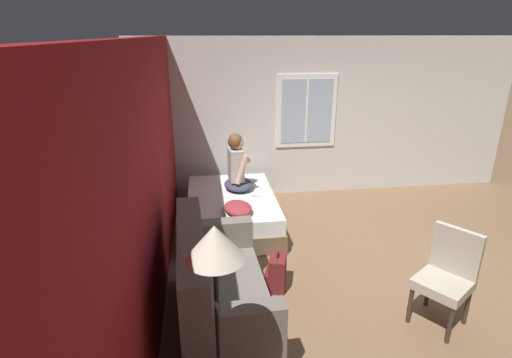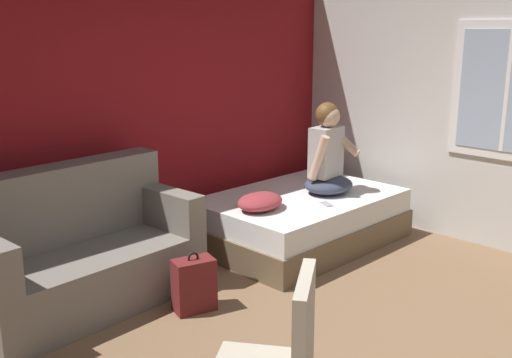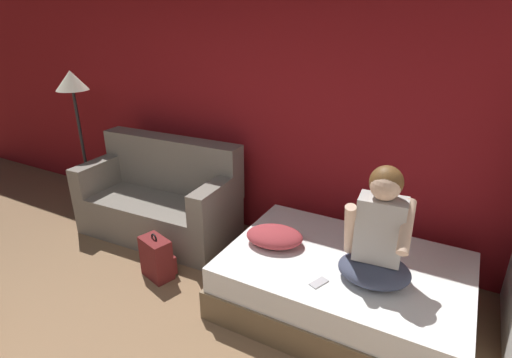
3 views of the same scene
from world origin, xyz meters
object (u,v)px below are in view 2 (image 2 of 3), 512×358
person_seated (328,157)px  cell_phone (326,204)px  throw_pillow (260,202)px  couch (80,254)px  backpack (194,285)px  bed (301,219)px

person_seated → cell_phone: person_seated is taller
person_seated → throw_pillow: person_seated is taller
couch → backpack: 0.89m
bed → backpack: bed is taller
backpack → throw_pillow: throw_pillow is taller
throw_pillow → couch: bearing=167.1°
backpack → couch: bearing=127.1°
couch → backpack: (0.52, -0.69, -0.20)m
couch → person_seated: person_seated is taller
cell_phone → couch: bearing=3.6°
throw_pillow → person_seated: bearing=-4.8°
person_seated → throw_pillow: size_ratio=1.82×
bed → backpack: (-1.65, -0.38, -0.04)m
bed → person_seated: (0.24, -0.12, 0.60)m
backpack → throw_pillow: size_ratio=0.95×
backpack → bed: bearing=13.0°
bed → cell_phone: (-0.08, -0.38, 0.25)m
backpack → cell_phone: (1.56, 0.00, 0.29)m
couch → throw_pillow: size_ratio=3.62×
backpack → throw_pillow: (1.04, 0.33, 0.36)m
bed → couch: bearing=171.9°
bed → cell_phone: size_ratio=13.37×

